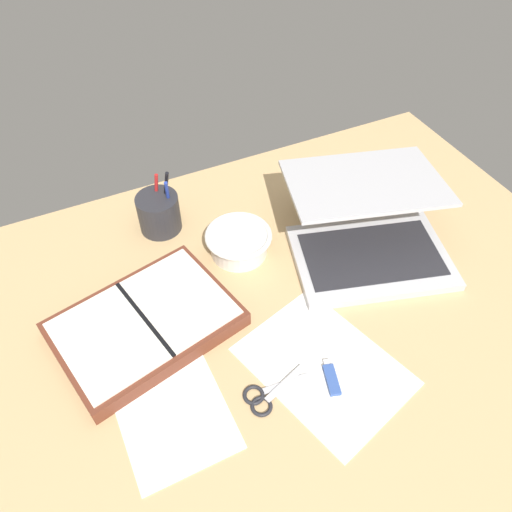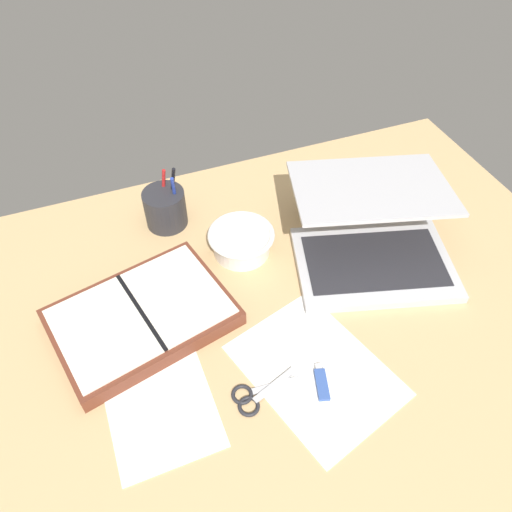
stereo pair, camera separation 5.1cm
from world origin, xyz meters
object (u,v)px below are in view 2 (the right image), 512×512
at_px(scissors, 253,397).
at_px(planner, 142,317).
at_px(laptop, 373,237).
at_px(pen_cup, 165,208).
at_px(bowl, 241,241).

bearing_deg(scissors, planner, 114.56).
distance_m(laptop, pen_cup, 0.47).
xyz_separation_m(laptop, planner, (-0.51, -0.00, -0.04)).
height_order(planner, scissors, planner).
distance_m(laptop, scissors, 0.43).
distance_m(bowl, planner, 0.27).
height_order(pen_cup, scissors, pen_cup).
distance_m(planner, scissors, 0.27).
bearing_deg(bowl, pen_cup, 131.10).
height_order(bowl, pen_cup, pen_cup).
height_order(laptop, scissors, laptop).
bearing_deg(scissors, pen_cup, 85.55).
bearing_deg(pen_cup, laptop, -33.61).
distance_m(pen_cup, planner, 0.29).
bearing_deg(laptop, pen_cup, 162.24).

